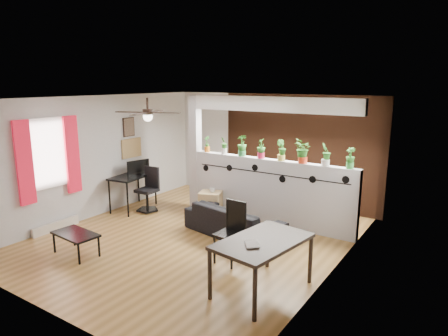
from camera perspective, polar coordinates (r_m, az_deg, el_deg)
room_shell at (r=7.26m, az=-4.32°, el=-0.39°), size 6.30×7.10×2.90m
partition_wall at (r=8.24m, az=6.59°, el=-3.37°), size 3.60×0.18×1.35m
ceiling_header at (r=7.95m, az=6.91°, el=9.04°), size 3.60×0.18×0.30m
pier_column at (r=9.09m, az=-4.12°, el=2.20°), size 0.22×0.20×2.60m
brick_panel at (r=9.41m, az=10.72°, el=2.36°), size 3.90×0.05×2.60m
vine_decal at (r=8.06m, az=6.35°, el=-0.76°), size 3.31×0.01×0.30m
window_assembly at (r=8.30m, az=-23.78°, el=1.66°), size 0.09×1.30×1.55m
baseboard_heater at (r=8.63m, az=-22.90°, el=-7.64°), size 0.08×1.00×0.18m
corkboard at (r=9.65m, az=-13.07°, el=2.80°), size 0.03×0.60×0.45m
framed_art at (r=9.55m, az=-13.44°, el=5.72°), size 0.03×0.34×0.44m
ceiling_fan at (r=7.41m, az=-10.84°, el=7.62°), size 1.19×1.19×0.43m
potted_plant_0 at (r=8.86m, az=-2.44°, el=3.53°), size 0.20×0.17×0.36m
potted_plant_1 at (r=8.61m, az=0.00°, el=3.32°), size 0.19×0.21×0.37m
potted_plant_2 at (r=8.36m, az=2.59°, el=3.32°), size 0.28×0.29×0.45m
potted_plant_3 at (r=8.15m, az=5.32°, el=2.89°), size 0.22×0.25×0.41m
potted_plant_4 at (r=7.95m, az=8.20°, el=2.63°), size 0.24×0.20×0.42m
potted_plant_5 at (r=7.77m, az=11.22°, el=2.50°), size 0.32×0.32×0.47m
potted_plant_6 at (r=7.62m, az=14.35°, el=1.97°), size 0.25×0.27×0.42m
potted_plant_7 at (r=7.49m, az=17.60°, el=1.44°), size 0.19×0.16×0.38m
sofa at (r=7.67m, az=1.43°, el=-7.61°), size 2.00×1.08×0.56m
cube_shelf at (r=8.69m, az=-1.93°, el=-5.20°), size 0.56×0.53×0.55m
cup at (r=8.57m, az=-1.68°, el=-3.16°), size 0.17×0.17×0.10m
computer_desk at (r=9.32m, az=-12.92°, el=-1.43°), size 0.72×1.18×0.80m
monitor at (r=9.39m, az=-12.31°, el=-0.26°), size 0.32×0.12×0.18m
office_chair at (r=9.18m, az=-10.70°, el=-3.43°), size 0.51×0.51×0.98m
dining_table at (r=5.62m, az=5.53°, el=-10.94°), size 1.05×1.50×0.76m
book at (r=5.39m, az=3.07°, el=-10.89°), size 0.29×0.30×0.02m
folding_chair at (r=6.53m, az=1.27°, el=-8.30°), size 0.44×0.44×1.01m
coffee_table at (r=7.28m, az=-20.45°, el=-9.02°), size 0.86×0.52×0.38m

